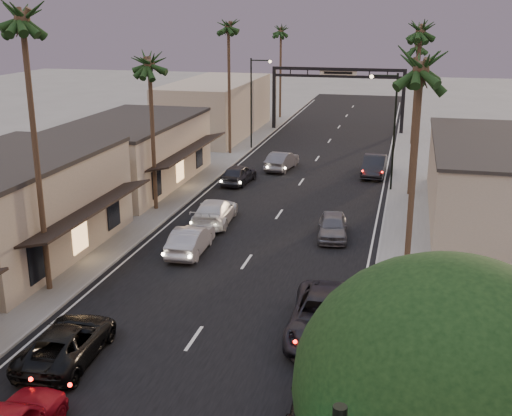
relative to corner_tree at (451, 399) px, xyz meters
The scene contains 28 objects.
ground 34.43m from the corner_tree, 106.23° to the left, with size 200.00×200.00×0.00m, color slate.
road 39.19m from the corner_tree, 104.16° to the left, with size 14.00×120.00×0.02m, color black.
sidewalk_left 48.78m from the corner_tree, 113.07° to the left, with size 5.00×92.00×0.12m, color slate.
sidewalk_right 44.94m from the corner_tree, 89.97° to the left, with size 5.00×92.00×0.12m, color slate.
storefront_mid 29.32m from the corner_tree, 140.47° to the left, with size 8.00×14.00×5.50m, color gray.
storefront_far 41.37m from the corner_tree, 123.05° to the left, with size 8.00×16.00×5.00m, color tan.
storefront_dist 61.86m from the corner_tree, 111.33° to the left, with size 8.00×20.00×6.00m, color gray.
building_right 33.05m from the corner_tree, 82.09° to the left, with size 8.00×18.00×5.00m, color gray.
corner_tree is the anchor object (origin of this frame).
arch 63.26m from the corner_tree, 98.62° to the left, with size 15.20×0.40×7.27m.
streetlight_right 37.64m from the corner_tree, 93.89° to the left, with size 2.13×0.30×9.00m.
streetlight_left 53.15m from the corner_tree, 107.97° to the left, with size 2.13×0.30×9.00m.
palm_lb 24.36m from the corner_tree, 141.17° to the left, with size 3.20×3.20×15.20m.
palm_lc 34.09m from the corner_tree, 122.34° to the left, with size 3.20×3.20×12.20m.
palm_ld 51.28m from the corner_tree, 110.81° to the left, with size 3.20×3.20×14.20m.
palm_ra 17.45m from the corner_tree, 93.03° to the left, with size 3.20×3.20×13.20m.
palm_rb 37.12m from the corner_tree, 91.37° to the left, with size 3.20×3.20×14.20m.
palm_rc 56.74m from the corner_tree, 90.89° to the left, with size 3.20×3.20×12.20m.
palm_far 72.96m from the corner_tree, 104.14° to the left, with size 3.20×3.20×13.20m.
oncoming_pickup 17.17m from the corner_tree, 147.51° to the left, with size 2.49×5.39×1.50m, color black.
oncoming_silver 25.36m from the corner_tree, 121.44° to the left, with size 1.66×4.77×1.57m, color gray.
oncoming_white 30.21m from the corner_tree, 116.31° to the left, with size 2.26×5.56×1.61m, color #BEBEBE.
oncoming_dgrey 39.98m from the corner_tree, 111.22° to the left, with size 1.86×4.63×1.58m, color black.
oncoming_grey_far 44.39m from the corner_tree, 105.65° to the left, with size 1.68×4.83×1.59m, color #4E4D52.
curbside_near 14.69m from the corner_tree, 107.39° to the left, with size 2.96×6.41×1.78m, color black.
curbside_black 9.77m from the corner_tree, 113.19° to the left, with size 2.39×5.89×1.71m, color black.
curbside_grey 26.74m from the corner_tree, 101.75° to the left, with size 1.75×4.35×1.48m, color #505055.
curbside_far 42.61m from the corner_tree, 95.23° to the left, with size 1.81×5.18×1.71m, color black.
Camera 1 is at (8.30, -4.13, 13.29)m, focal length 45.00 mm.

